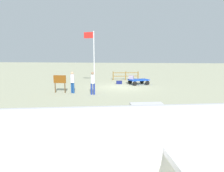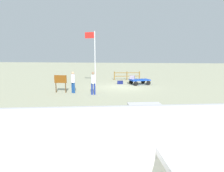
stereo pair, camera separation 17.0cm
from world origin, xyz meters
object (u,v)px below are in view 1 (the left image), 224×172
at_px(suitcase_olive, 119,82).
at_px(suitcase_dark, 131,77).
at_px(airplane_near, 162,139).
at_px(worker_lead, 93,82).
at_px(signboard, 60,81).
at_px(worker_trailing, 72,81).
at_px(luggage_cart, 138,81).
at_px(flagpole, 93,54).

bearing_deg(suitcase_olive, suitcase_dark, -177.44).
bearing_deg(airplane_near, suitcase_olive, -81.25).
xyz_separation_m(worker_lead, signboard, (2.81, -0.39, -0.06)).
relative_size(worker_trailing, airplane_near, 0.21).
relative_size(luggage_cart, suitcase_dark, 4.22).
relative_size(flagpole, signboard, 3.70).
distance_m(suitcase_dark, worker_trailing, 7.17).
distance_m(suitcase_dark, worker_lead, 6.59).
xyz_separation_m(worker_trailing, signboard, (1.06, 0.00, -0.02)).
height_order(worker_trailing, flagpole, flagpole).
height_order(luggage_cart, airplane_near, airplane_near).
distance_m(luggage_cart, worker_trailing, 7.50).
distance_m(worker_trailing, flagpole, 4.41).
bearing_deg(airplane_near, signboard, -57.62).
distance_m(worker_lead, flagpole, 4.76).
xyz_separation_m(suitcase_dark, worker_trailing, (4.48, 5.59, 0.26)).
xyz_separation_m(suitcase_olive, signboard, (4.28, 5.54, 0.80)).
height_order(airplane_near, flagpole, flagpole).
bearing_deg(suitcase_dark, luggage_cart, 161.38).
bearing_deg(worker_trailing, flagpole, -102.28).
distance_m(suitcase_dark, flagpole, 4.78).
bearing_deg(suitcase_olive, airplane_near, 98.75).
distance_m(worker_trailing, airplane_near, 12.11).
xyz_separation_m(luggage_cart, suitcase_olive, (2.03, -0.20, -0.25)).
relative_size(luggage_cart, suitcase_olive, 3.56).
distance_m(airplane_near, flagpole, 15.36).
bearing_deg(suitcase_dark, signboard, 45.27).
height_order(flagpole, signboard, flagpole).
distance_m(suitcase_olive, signboard, 7.04).
bearing_deg(worker_lead, signboard, -7.97).
bearing_deg(flagpole, luggage_cart, -160.27).
relative_size(worker_lead, signboard, 1.24).
distance_m(luggage_cart, flagpole, 5.45).
height_order(suitcase_olive, signboard, signboard).
relative_size(suitcase_olive, airplane_near, 0.08).
bearing_deg(signboard, airplane_near, 122.38).
height_order(suitcase_dark, flagpole, flagpole).
distance_m(luggage_cart, suitcase_olive, 2.05).
relative_size(suitcase_dark, signboard, 0.38).
bearing_deg(suitcase_dark, flagpole, 26.70).
height_order(luggage_cart, signboard, signboard).
height_order(luggage_cart, flagpole, flagpole).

